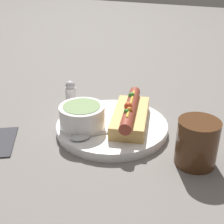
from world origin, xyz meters
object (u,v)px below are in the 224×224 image
object	(u,v)px
hot_dog	(130,115)
drinking_glass	(197,143)
salt_shaker	(71,93)
spoon	(89,135)
soup_bowl	(82,116)

from	to	relation	value
hot_dog	drinking_glass	bearing A→B (deg)	-126.61
drinking_glass	hot_dog	bearing A→B (deg)	68.42
drinking_glass	salt_shaker	bearing A→B (deg)	70.37
hot_dog	spoon	xyz separation A→B (m)	(-0.09, 0.06, -0.02)
spoon	drinking_glass	xyz separation A→B (m)	(0.03, -0.21, 0.02)
hot_dog	soup_bowl	world-z (taller)	hot_dog
soup_bowl	spoon	xyz separation A→B (m)	(-0.03, -0.03, -0.02)
hot_dog	soup_bowl	bearing A→B (deg)	108.38
hot_dog	drinking_glass	xyz separation A→B (m)	(-0.06, -0.16, 0.00)
hot_dog	salt_shaker	distance (m)	0.20
drinking_glass	salt_shaker	world-z (taller)	drinking_glass
spoon	salt_shaker	bearing A→B (deg)	-95.00
soup_bowl	hot_dog	bearing A→B (deg)	-56.59
soup_bowl	spoon	size ratio (longest dim) A/B	0.77
hot_dog	drinking_glass	size ratio (longest dim) A/B	2.12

